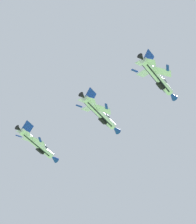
{
  "coord_description": "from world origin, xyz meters",
  "views": [
    {
      "loc": [
        -1.52,
        -2.32,
        1.96
      ],
      "look_at": [
        -28.86,
        78.38,
        86.97
      ],
      "focal_mm": 78.85,
      "sensor_mm": 36.0,
      "label": 1
    }
  ],
  "objects": [
    {
      "name": "fighter_jet_left_wing",
      "position": [
        -28.28,
        78.11,
        86.04
      ],
      "size": [
        9.11,
        15.67,
        5.47
      ],
      "rotation": [
        0.0,
        0.54,
        6.0
      ],
      "color": "white"
    },
    {
      "name": "fighter_jet_lead",
      "position": [
        -47.12,
        83.21,
        85.64
      ],
      "size": [
        8.86,
        15.67,
        5.78
      ],
      "rotation": [
        0.0,
        0.59,
        6.0
      ],
      "color": "white"
    },
    {
      "name": "fighter_jet_right_wing",
      "position": [
        -12.33,
        72.26,
        87.06
      ],
      "size": [
        9.25,
        15.67,
        5.38
      ],
      "rotation": [
        0.0,
        0.51,
        6.0
      ],
      "color": "white"
    }
  ]
}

